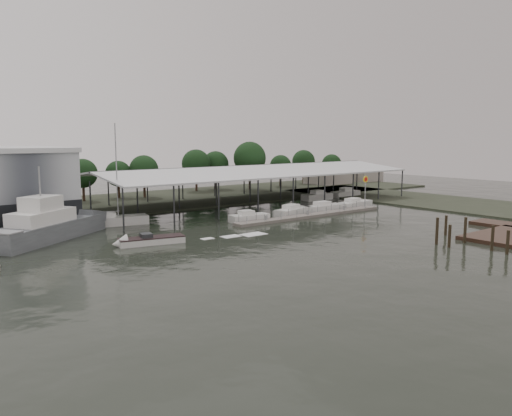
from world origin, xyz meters
TOP-DOWN VIEW (x-y plane):
  - ground at (0.00, 0.00)m, footprint 200.00×200.00m
  - land_strip_far at (0.00, 42.00)m, footprint 140.00×30.00m
  - land_strip_east at (45.00, 10.00)m, footprint 20.00×60.00m
  - covered_boat_shed at (17.00, 28.00)m, footprint 58.24×24.00m
  - floating_dock at (15.00, 10.00)m, footprint 28.00×2.00m
  - shell_fuel_sign at (27.00, 9.99)m, footprint 1.10×0.18m
  - distant_commercial_buildings at (59.03, 44.69)m, footprint 22.00×8.00m
  - grey_trawler at (-21.06, 16.57)m, footprint 16.11×13.02m
  - white_sailboat at (-11.36, 21.16)m, footprint 8.98×4.28m
  - speedboat_underway at (-13.49, 7.15)m, footprint 18.71×5.71m
  - moored_cruiser_0 at (4.66, 12.19)m, footprint 5.85×3.02m
  - moored_cruiser_1 at (13.81, 13.01)m, footprint 7.66×3.92m
  - moored_cruiser_2 at (20.27, 12.76)m, footprint 7.51×2.50m
  - moored_cruiser_3 at (27.48, 12.65)m, footprint 7.69×2.96m
  - mooring_pilings at (13.81, -14.81)m, footprint 6.32×9.72m
  - horizon_tree_line at (25.53, 47.91)m, footprint 68.64×11.58m

SIDE VIEW (x-z plane):
  - ground at x=0.00m, z-range 0.00..0.00m
  - land_strip_far at x=0.00m, z-range -0.05..0.25m
  - land_strip_east at x=45.00m, z-range -0.05..0.25m
  - floating_dock at x=15.00m, z-range -0.50..0.90m
  - speedboat_underway at x=-13.49m, z-range -0.61..1.39m
  - moored_cruiser_0 at x=4.66m, z-range -0.24..1.46m
  - moored_cruiser_1 at x=13.81m, z-range -0.24..1.46m
  - moored_cruiser_2 at x=20.27m, z-range -0.24..1.46m
  - moored_cruiser_3 at x=27.48m, z-range -0.24..1.46m
  - white_sailboat at x=-11.36m, z-range -6.26..7.58m
  - mooring_pilings at x=13.81m, z-range -0.76..2.83m
  - grey_trawler at x=-21.06m, z-range -2.84..6.00m
  - distant_commercial_buildings at x=59.03m, z-range -0.16..3.84m
  - shell_fuel_sign at x=27.00m, z-range 1.15..6.70m
  - horizon_tree_line at x=25.53m, z-range 0.49..11.39m
  - covered_boat_shed at x=17.00m, z-range 2.65..9.61m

